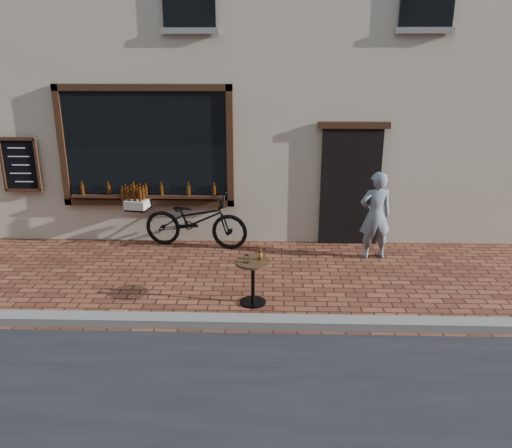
{
  "coord_description": "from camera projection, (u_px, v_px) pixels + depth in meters",
  "views": [
    {
      "loc": [
        0.42,
        -5.68,
        3.34
      ],
      "look_at": [
        0.21,
        1.2,
        1.1
      ],
      "focal_mm": 35.0,
      "sensor_mm": 36.0,
      "label": 1
    }
  ],
  "objects": [
    {
      "name": "ground",
      "position": [
        237.0,
        333.0,
        6.44
      ],
      "size": [
        90.0,
        90.0,
        0.0
      ],
      "primitive_type": "plane",
      "color": "#4F2519",
      "rests_on": "ground"
    },
    {
      "name": "kerb",
      "position": [
        238.0,
        322.0,
        6.62
      ],
      "size": [
        90.0,
        0.25,
        0.12
      ],
      "primitive_type": "cube",
      "color": "slate",
      "rests_on": "ground"
    },
    {
      "name": "cargo_bicycle",
      "position": [
        193.0,
        219.0,
        9.34
      ],
      "size": [
        2.4,
        0.98,
        1.11
      ],
      "rotation": [
        0.0,
        0.0,
        1.42
      ],
      "color": "black",
      "rests_on": "ground"
    },
    {
      "name": "bistro_table",
      "position": [
        253.0,
        273.0,
        7.12
      ],
      "size": [
        0.51,
        0.51,
        0.88
      ],
      "color": "black",
      "rests_on": "ground"
    },
    {
      "name": "pedestrian",
      "position": [
        375.0,
        215.0,
        8.73
      ],
      "size": [
        0.62,
        0.46,
        1.56
      ],
      "primitive_type": "imported",
      "rotation": [
        0.0,
        0.0,
        3.3
      ],
      "color": "slate",
      "rests_on": "ground"
    }
  ]
}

